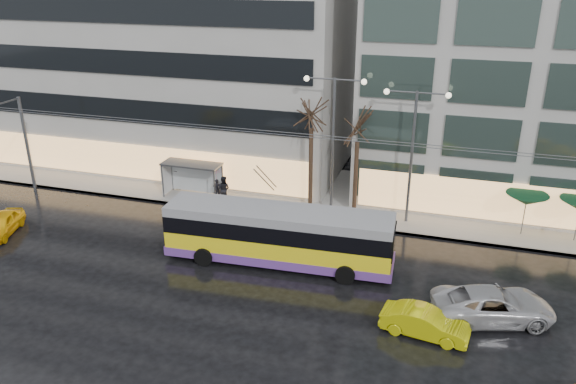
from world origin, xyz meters
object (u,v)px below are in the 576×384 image
at_px(bus_shelter, 188,171).
at_px(street_lamp_near, 333,128).
at_px(trolleybus, 278,237).
at_px(taxi_a, 2,224).

relative_size(bus_shelter, street_lamp_near, 0.47).
relative_size(trolleybus, bus_shelter, 3.04).
xyz_separation_m(bus_shelter, taxi_a, (-8.48, -8.84, -1.29)).
xyz_separation_m(bus_shelter, street_lamp_near, (10.38, 0.11, 4.03)).
relative_size(bus_shelter, taxi_a, 1.07).
distance_m(bus_shelter, taxi_a, 12.32).
xyz_separation_m(trolleybus, bus_shelter, (-9.06, 7.22, 0.37)).
height_order(trolleybus, street_lamp_near, street_lamp_near).
height_order(trolleybus, bus_shelter, trolleybus).
xyz_separation_m(trolleybus, taxi_a, (-17.54, -1.62, -0.92)).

